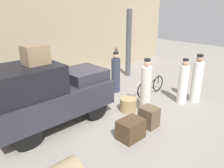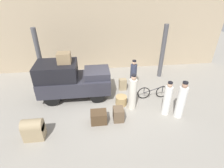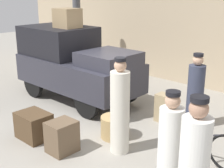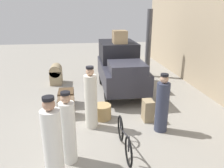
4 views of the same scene
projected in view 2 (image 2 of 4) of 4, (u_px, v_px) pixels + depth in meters
ground_plane at (108, 103)px, 8.54m from camera, size 30.00×30.00×0.00m
station_building_facade at (101, 35)px, 10.90m from camera, size 16.00×0.15×4.50m
canopy_pillar_left at (39, 57)px, 9.50m from camera, size 0.26×0.26×3.16m
canopy_pillar_right at (163, 52)px, 10.22m from camera, size 0.26×0.26×3.16m
truck at (71, 79)px, 8.55m from camera, size 3.45×1.54×1.88m
bicycle at (153, 92)px, 8.77m from camera, size 1.60×0.04×0.69m
wicker_basket at (121, 100)px, 8.36m from camera, size 0.55×0.55×0.44m
porter_carrying_trunk at (133, 93)px, 7.81m from camera, size 0.35×0.35×1.76m
conductor_in_dark_uniform at (133, 75)px, 9.49m from camera, size 0.35×0.35×1.61m
porter_with_bicycle at (167, 100)px, 7.52m from camera, size 0.33×0.33×1.61m
porter_standing_middle at (181, 101)px, 7.33m from camera, size 0.36×0.36×1.73m
trunk_large_brown at (123, 84)px, 9.48m from camera, size 0.39×0.28×0.63m
trunk_wicker_pale at (118, 114)px, 7.37m from camera, size 0.43×0.50×0.59m
trunk_umber_medium at (99, 117)px, 7.26m from camera, size 0.67×0.51×0.53m
suitcase_black_upright at (33, 129)px, 6.43m from camera, size 0.74×0.49×0.86m
trunk_on_truck_roof at (64, 58)px, 7.96m from camera, size 0.60×0.52×0.49m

